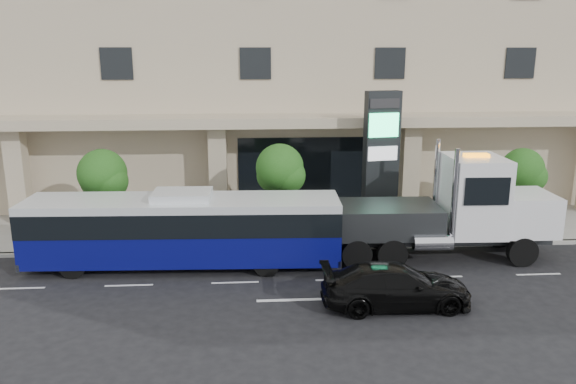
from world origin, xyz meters
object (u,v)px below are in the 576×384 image
at_px(black_sedan, 396,286).
at_px(signage_pylon, 381,161).
at_px(city_bus, 183,229).
at_px(tow_truck, 449,212).

bearing_deg(black_sedan, signage_pylon, -8.93).
bearing_deg(city_bus, tow_truck, 3.98).
xyz_separation_m(tow_truck, black_sedan, (-3.42, -4.59, -1.28)).
relative_size(tow_truck, black_sedan, 2.10).
distance_m(tow_truck, black_sedan, 5.86).
xyz_separation_m(city_bus, tow_truck, (11.11, 0.35, 0.40)).
xyz_separation_m(black_sedan, signage_pylon, (1.28, 8.30, 2.79)).
distance_m(black_sedan, signage_pylon, 8.84).
bearing_deg(tow_truck, black_sedan, -125.07).
bearing_deg(signage_pylon, tow_truck, -69.63).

